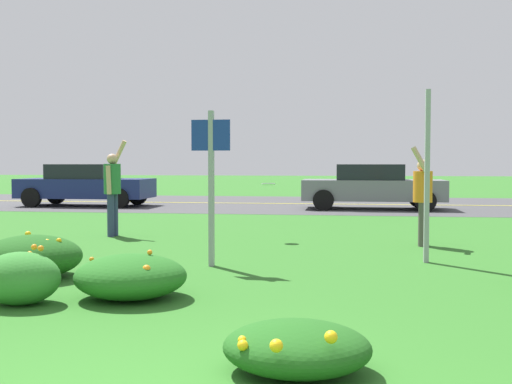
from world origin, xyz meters
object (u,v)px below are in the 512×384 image
Objects in this scene: car_gray_center_right at (372,186)px; frisbee_white at (269,184)px; car_navy_center_left at (85,185)px; sign_post_by_roadside at (427,176)px; person_catcher_orange_shirt at (422,194)px; person_thrower_green_shirt at (112,186)px; sign_post_near_path at (211,172)px.

frisbee_white is at bearing -105.13° from car_gray_center_right.
car_navy_center_left reaches higher than frisbee_white.
person_catcher_orange_shirt is (0.16, 1.88, -0.36)m from sign_post_by_roadside.
person_thrower_green_shirt is at bearing 176.13° from frisbee_white.
sign_post_near_path is 4.25m from person_catcher_orange_shirt.
sign_post_by_roadside is (3.11, 0.80, -0.07)m from sign_post_near_path.
sign_post_by_roadside is 0.57× the size of car_gray_center_right.
person_catcher_orange_shirt is at bearing 39.27° from sign_post_near_path.
sign_post_near_path is 13.54m from car_navy_center_left.
car_navy_center_left is (-7.49, 8.50, -0.35)m from frisbee_white.
person_catcher_orange_shirt is at bearing 85.07° from sign_post_by_roadside.
sign_post_near_path is 3.09m from frisbee_white.
person_thrower_green_shirt is 0.44× the size of car_navy_center_left.
car_gray_center_right is (-0.37, 10.75, -0.55)m from sign_post_by_roadside.
person_thrower_green_shirt is 0.44× the size of car_gray_center_right.
sign_post_near_path is 3.21m from sign_post_by_roadside.
car_gray_center_right is (2.74, 11.54, -0.63)m from sign_post_near_path.
sign_post_near_path is 8.40× the size of frisbee_white.
sign_post_near_path reaches higher than person_thrower_green_shirt.
person_catcher_orange_shirt is (3.27, 2.68, -0.43)m from sign_post_near_path.
sign_post_by_roadside is 10.77m from car_gray_center_right.
person_catcher_orange_shirt is 6.71× the size of frisbee_white.
sign_post_by_roadside is at bearing -88.02° from car_gray_center_right.
frisbee_white is at bearing -48.60° from car_navy_center_left.
person_catcher_orange_shirt is 0.40× the size of car_gray_center_right.
frisbee_white is at bearing 172.52° from person_catcher_orange_shirt.
sign_post_by_roadside is at bearing -22.74° from person_thrower_green_shirt.
sign_post_by_roadside reaches higher than sign_post_near_path.
person_thrower_green_shirt is 3.23m from frisbee_white.
car_navy_center_left is 1.00× the size of car_gray_center_right.
sign_post_near_path reaches higher than frisbee_white.
person_catcher_orange_shirt is 2.86m from frisbee_white.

